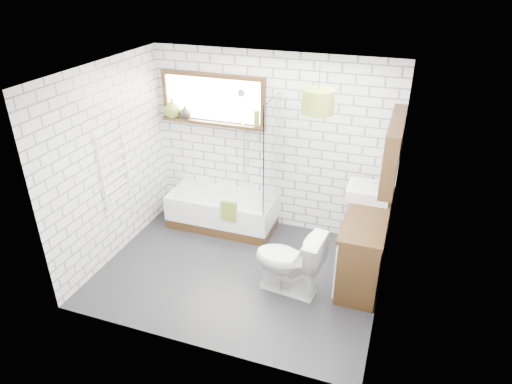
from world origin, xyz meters
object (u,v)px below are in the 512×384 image
(basin, at_px, (368,192))
(vanity, at_px, (365,242))
(bathtub, at_px, (222,211))
(pendant, at_px, (318,101))
(toilet, at_px, (288,261))

(basin, bearing_deg, vanity, -80.53)
(bathtub, distance_m, pendant, 2.33)
(bathtub, distance_m, vanity, 2.14)
(vanity, height_order, toilet, vanity)
(bathtub, distance_m, toilet, 1.71)
(pendant, bearing_deg, toilet, -95.18)
(bathtub, bearing_deg, basin, -2.01)
(toilet, bearing_deg, basin, 150.97)
(bathtub, relative_size, pendant, 4.14)
(bathtub, xyz_separation_m, pendant, (1.37, -0.32, 1.85))
(vanity, distance_m, toilet, 1.03)
(vanity, xyz_separation_m, pendant, (-0.72, 0.11, 1.67))
(vanity, relative_size, toilet, 1.83)
(pendant, bearing_deg, bathtub, 166.71)
(vanity, bearing_deg, pendant, 171.57)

